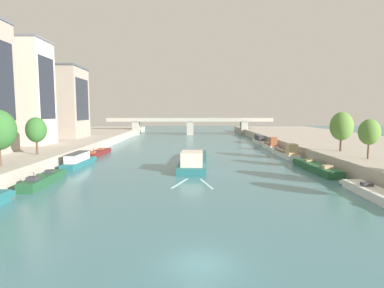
{
  "coord_description": "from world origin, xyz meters",
  "views": [
    {
      "loc": [
        -0.83,
        -19.03,
        9.81
      ],
      "look_at": [
        0.0,
        47.2,
        2.9
      ],
      "focal_mm": 28.92,
      "sensor_mm": 36.0,
      "label": 1
    }
  ],
  "objects_px": {
    "moored_boat_right_end": "(380,196)",
    "moored_boat_right_far": "(259,140)",
    "tree_right_third": "(342,126)",
    "bridge_far": "(190,124)",
    "barge_midriver": "(194,160)",
    "moored_boat_right_lone": "(286,152)",
    "moored_boat_right_upstream": "(270,145)",
    "moored_boat_left_downstream": "(98,153)",
    "tree_left_nearest": "(36,130)",
    "tree_right_past_mid": "(369,132)",
    "moored_boat_right_near": "(316,167)",
    "moored_boat_left_upstream": "(43,180)",
    "moored_boat_left_near": "(79,160)"
  },
  "relations": [
    {
      "from": "tree_right_third",
      "to": "moored_boat_right_end",
      "type": "bearing_deg",
      "value": -107.06
    },
    {
      "from": "moored_boat_left_near",
      "to": "moored_boat_right_near",
      "type": "bearing_deg",
      "value": -7.15
    },
    {
      "from": "tree_right_past_mid",
      "to": "bridge_far",
      "type": "xyz_separation_m",
      "value": [
        -27.51,
        83.99,
        -1.96
      ]
    },
    {
      "from": "moored_boat_right_end",
      "to": "moored_boat_right_upstream",
      "type": "xyz_separation_m",
      "value": [
        0.33,
        47.5,
        0.47
      ]
    },
    {
      "from": "moored_boat_left_near",
      "to": "moored_boat_right_far",
      "type": "relative_size",
      "value": 1.04
    },
    {
      "from": "barge_midriver",
      "to": "moored_boat_right_upstream",
      "type": "distance_m",
      "value": 32.02
    },
    {
      "from": "moored_boat_left_upstream",
      "to": "tree_left_nearest",
      "type": "distance_m",
      "value": 15.01
    },
    {
      "from": "moored_boat_left_near",
      "to": "tree_left_nearest",
      "type": "bearing_deg",
      "value": -163.15
    },
    {
      "from": "moored_boat_right_lone",
      "to": "tree_right_past_mid",
      "type": "distance_m",
      "value": 21.19
    },
    {
      "from": "moored_boat_right_end",
      "to": "tree_left_nearest",
      "type": "xyz_separation_m",
      "value": [
        -47.64,
        20.33,
        6.16
      ]
    },
    {
      "from": "moored_boat_right_end",
      "to": "tree_left_nearest",
      "type": "relative_size",
      "value": 2.2
    },
    {
      "from": "barge_midriver",
      "to": "bridge_far",
      "type": "distance_m",
      "value": 75.54
    },
    {
      "from": "moored_boat_right_upstream",
      "to": "tree_left_nearest",
      "type": "bearing_deg",
      "value": -150.47
    },
    {
      "from": "moored_boat_left_near",
      "to": "moored_boat_right_lone",
      "type": "relative_size",
      "value": 0.89
    },
    {
      "from": "tree_left_nearest",
      "to": "bridge_far",
      "type": "height_order",
      "value": "tree_left_nearest"
    },
    {
      "from": "barge_midriver",
      "to": "moored_boat_right_end",
      "type": "relative_size",
      "value": 1.72
    },
    {
      "from": "barge_midriver",
      "to": "moored_boat_right_lone",
      "type": "relative_size",
      "value": 1.79
    },
    {
      "from": "moored_boat_right_far",
      "to": "bridge_far",
      "type": "relative_size",
      "value": 0.17
    },
    {
      "from": "moored_boat_right_near",
      "to": "tree_right_past_mid",
      "type": "xyz_separation_m",
      "value": [
        7.06,
        -2.61,
        6.03
      ]
    },
    {
      "from": "moored_boat_left_downstream",
      "to": "moored_boat_right_lone",
      "type": "distance_m",
      "value": 41.92
    },
    {
      "from": "moored_boat_right_upstream",
      "to": "moored_boat_left_upstream",
      "type": "bearing_deg",
      "value": -136.54
    },
    {
      "from": "moored_boat_left_upstream",
      "to": "tree_right_third",
      "type": "relative_size",
      "value": 1.49
    },
    {
      "from": "moored_boat_left_downstream",
      "to": "moored_boat_right_lone",
      "type": "xyz_separation_m",
      "value": [
        41.85,
        -2.43,
        0.4
      ]
    },
    {
      "from": "moored_boat_left_near",
      "to": "tree_left_nearest",
      "type": "relative_size",
      "value": 1.88
    },
    {
      "from": "bridge_far",
      "to": "barge_midriver",
      "type": "bearing_deg",
      "value": -89.86
    },
    {
      "from": "tree_right_past_mid",
      "to": "barge_midriver",
      "type": "bearing_deg",
      "value": 162.64
    },
    {
      "from": "moored_boat_left_downstream",
      "to": "tree_right_third",
      "type": "height_order",
      "value": "tree_right_third"
    },
    {
      "from": "moored_boat_right_end",
      "to": "moored_boat_right_far",
      "type": "distance_m",
      "value": 62.62
    },
    {
      "from": "moored_boat_left_upstream",
      "to": "tree_right_past_mid",
      "type": "xyz_separation_m",
      "value": [
        48.09,
        6.25,
        6.03
      ]
    },
    {
      "from": "moored_boat_left_downstream",
      "to": "moored_boat_right_far",
      "type": "relative_size",
      "value": 1.19
    },
    {
      "from": "moored_boat_left_upstream",
      "to": "tree_right_past_mid",
      "type": "relative_size",
      "value": 1.76
    },
    {
      "from": "moored_boat_right_near",
      "to": "tree_right_third",
      "type": "distance_m",
      "value": 12.21
    },
    {
      "from": "moored_boat_left_downstream",
      "to": "tree_left_nearest",
      "type": "height_order",
      "value": "tree_left_nearest"
    },
    {
      "from": "tree_right_past_mid",
      "to": "moored_boat_right_far",
      "type": "bearing_deg",
      "value": 97.44
    },
    {
      "from": "moored_boat_left_downstream",
      "to": "tree_right_third",
      "type": "xyz_separation_m",
      "value": [
        49.22,
        -11.9,
        6.59
      ]
    },
    {
      "from": "moored_boat_right_lone",
      "to": "moored_boat_right_end",
      "type": "bearing_deg",
      "value": -90.12
    },
    {
      "from": "moored_boat_right_end",
      "to": "tree_right_past_mid",
      "type": "distance_m",
      "value": 17.23
    },
    {
      "from": "moored_boat_left_downstream",
      "to": "moored_boat_right_lone",
      "type": "height_order",
      "value": "moored_boat_right_lone"
    },
    {
      "from": "moored_boat_right_far",
      "to": "tree_right_past_mid",
      "type": "xyz_separation_m",
      "value": [
        6.28,
        -48.1,
        5.54
      ]
    },
    {
      "from": "moored_boat_right_end",
      "to": "tree_right_third",
      "type": "xyz_separation_m",
      "value": [
        7.44,
        24.23,
        6.59
      ]
    },
    {
      "from": "moored_boat_left_downstream",
      "to": "tree_right_past_mid",
      "type": "distance_m",
      "value": 53.7
    },
    {
      "from": "tree_left_nearest",
      "to": "tree_right_third",
      "type": "height_order",
      "value": "tree_right_third"
    },
    {
      "from": "moored_boat_right_far",
      "to": "tree_right_third",
      "type": "relative_size",
      "value": 1.59
    },
    {
      "from": "bridge_far",
      "to": "moored_boat_right_upstream",
      "type": "bearing_deg",
      "value": -67.76
    },
    {
      "from": "moored_boat_right_far",
      "to": "barge_midriver",
      "type": "bearing_deg",
      "value": -118.01
    },
    {
      "from": "moored_boat_right_lone",
      "to": "moored_boat_right_upstream",
      "type": "height_order",
      "value": "moored_boat_right_upstream"
    },
    {
      "from": "moored_boat_left_upstream",
      "to": "moored_boat_left_downstream",
      "type": "bearing_deg",
      "value": 91.4
    },
    {
      "from": "tree_right_third",
      "to": "bridge_far",
      "type": "distance_m",
      "value": 79.4
    },
    {
      "from": "moored_boat_left_downstream",
      "to": "moored_boat_right_upstream",
      "type": "height_order",
      "value": "moored_boat_right_upstream"
    },
    {
      "from": "barge_midriver",
      "to": "moored_boat_right_lone",
      "type": "distance_m",
      "value": 23.02
    }
  ]
}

